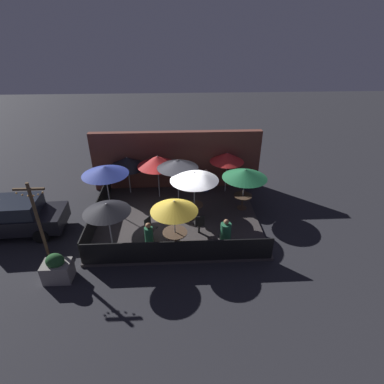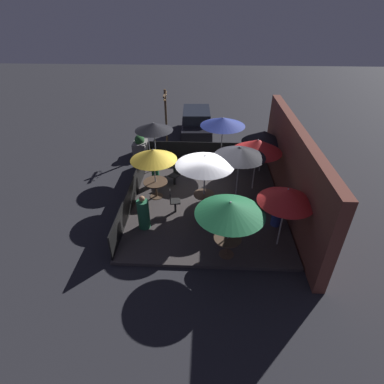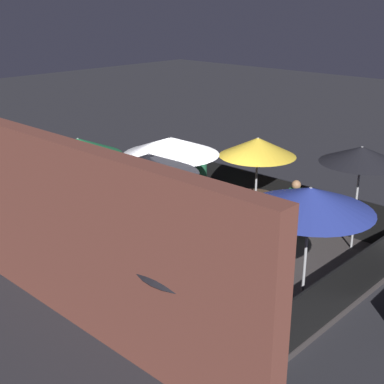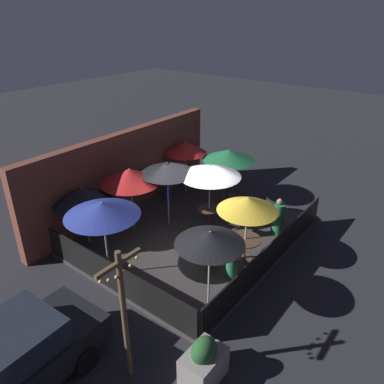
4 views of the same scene
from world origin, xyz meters
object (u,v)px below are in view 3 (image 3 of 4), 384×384
at_px(patio_umbrella_0, 78,147).
at_px(dining_table_1, 172,213).
at_px(patio_umbrella_2, 258,147).
at_px(patio_umbrella_6, 361,155).
at_px(patio_umbrella_7, 310,199).
at_px(patron_1, 295,209).
at_px(dining_table_0, 82,198).
at_px(dining_table_2, 255,201).
at_px(patio_umbrella_1, 171,146).
at_px(patron_2, 53,240).
at_px(patio_umbrella_4, 200,246).
at_px(patio_chair_0, 201,202).
at_px(patron_0, 199,181).
at_px(patio_umbrella_5, 149,164).
at_px(patio_umbrella_8, 153,195).
at_px(patio_umbrella_3, 25,163).
at_px(patio_chair_1, 274,224).

xyz_separation_m(patio_umbrella_0, dining_table_1, (-2.41, -0.78, -1.29)).
bearing_deg(patio_umbrella_2, patio_umbrella_6, -171.94).
bearing_deg(dining_table_1, patio_umbrella_2, -113.78).
height_order(patio_umbrella_0, patio_umbrella_7, patio_umbrella_7).
bearing_deg(patron_1, dining_table_0, 87.14).
bearing_deg(dining_table_2, dining_table_0, 40.21).
xyz_separation_m(patio_umbrella_1, patron_2, (0.77, 2.67, -1.64)).
bearing_deg(patio_umbrella_6, dining_table_0, 28.62).
distance_m(patio_umbrella_1, patio_umbrella_4, 4.26).
bearing_deg(dining_table_1, patio_chair_0, -82.67).
bearing_deg(patio_umbrella_6, patio_umbrella_1, 35.26).
relative_size(patio_umbrella_7, dining_table_0, 2.72).
bearing_deg(patio_umbrella_0, patio_umbrella_1, -162.08).
height_order(patio_umbrella_2, patron_1, patio_umbrella_2).
height_order(patio_umbrella_4, patio_umbrella_7, patio_umbrella_7).
bearing_deg(dining_table_0, dining_table_1, -162.08).
distance_m(patio_umbrella_0, patio_umbrella_4, 6.02).
relative_size(patio_umbrella_1, patron_0, 1.77).
xyz_separation_m(patio_umbrella_5, patron_2, (1.49, 1.36, -1.66)).
relative_size(patio_umbrella_1, dining_table_1, 2.98).
bearing_deg(patio_umbrella_8, patio_umbrella_2, -78.58).
relative_size(patio_umbrella_3, patio_umbrella_6, 0.96).
distance_m(patio_umbrella_4, dining_table_0, 6.13).
distance_m(patio_umbrella_6, patron_1, 2.11).
height_order(patio_umbrella_1, dining_table_1, patio_umbrella_1).
height_order(patio_umbrella_7, dining_table_0, patio_umbrella_7).
height_order(patio_umbrella_8, dining_table_0, patio_umbrella_8).
bearing_deg(dining_table_2, patio_umbrella_4, 117.49).
bearing_deg(patron_1, dining_table_1, 101.52).
distance_m(patio_umbrella_7, patio_umbrella_8, 2.65).
bearing_deg(patio_umbrella_2, patio_umbrella_8, 101.42).
height_order(patio_umbrella_0, patron_0, patio_umbrella_0).
bearing_deg(patron_0, patio_umbrella_0, -81.71).
bearing_deg(patio_umbrella_8, dining_table_0, -18.00).
xyz_separation_m(patio_umbrella_8, dining_table_1, (1.72, -2.12, -1.44)).
bearing_deg(patio_umbrella_2, dining_table_0, 40.21).
height_order(patio_umbrella_1, dining_table_2, patio_umbrella_1).
xyz_separation_m(dining_table_0, patron_1, (-4.31, -2.95, 0.03)).
bearing_deg(patron_2, dining_table_0, -20.75).
relative_size(dining_table_1, patio_chair_0, 0.85).
xyz_separation_m(patio_umbrella_1, patio_chair_1, (-1.94, -1.29, -1.70)).
xyz_separation_m(patio_umbrella_6, dining_table_1, (3.32, 2.35, -1.56)).
height_order(patio_umbrella_3, patio_chair_1, patio_umbrella_3).
relative_size(patio_umbrella_1, patio_chair_1, 2.59).
distance_m(patio_umbrella_5, patron_0, 4.23).
distance_m(patio_umbrella_1, patio_umbrella_3, 3.13).
height_order(patio_umbrella_5, patio_umbrella_7, patio_umbrella_5).
height_order(patio_umbrella_0, patio_umbrella_1, patio_umbrella_1).
distance_m(patio_umbrella_8, patron_2, 2.94).
xyz_separation_m(patio_umbrella_2, dining_table_0, (3.29, 2.78, -1.38)).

